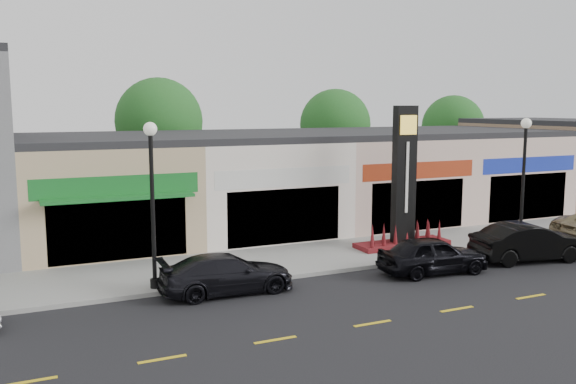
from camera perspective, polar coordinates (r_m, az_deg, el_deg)
name	(u,v)px	position (r m, az deg, el deg)	size (l,w,h in m)	color
ground	(400,283)	(21.81, 10.44, -8.40)	(120.00, 120.00, 0.00)	black
sidewalk	(339,254)	(25.36, 4.83, -5.79)	(52.00, 4.30, 0.15)	gray
curb	(368,267)	(23.48, 7.51, -6.96)	(52.00, 0.20, 0.15)	gray
shop_beige	(101,188)	(29.07, -17.10, 0.32)	(7.00, 10.85, 4.80)	tan
shop_cream	(245,181)	(30.72, -4.04, 1.05)	(7.00, 10.01, 4.80)	silver
shop_pink_w	(365,174)	(33.76, 7.18, 1.64)	(7.00, 10.01, 4.80)	beige
shop_pink_e	(465,169)	(37.86, 16.27, 2.07)	(7.00, 10.01, 4.80)	beige
shop_tan	(552,161)	(42.71, 23.46, 2.70)	(7.00, 10.01, 5.30)	#81654B
tree_rear_west	(159,121)	(37.53, -11.98, 6.48)	(5.20, 5.20, 7.83)	#382619
tree_rear_mid	(335,125)	(41.77, 4.43, 6.31)	(4.80, 4.80, 7.29)	#382619
tree_rear_east	(453,126)	(47.39, 15.16, 5.95)	(4.60, 4.60, 6.94)	#382619
lamp_west_near	(152,188)	(20.23, -12.60, 0.33)	(0.44, 0.44, 5.47)	black
lamp_east_near	(524,168)	(28.16, 21.20, 2.10)	(0.44, 0.44, 5.47)	black
pylon_sign	(404,197)	(26.37, 10.76, -0.49)	(4.20, 1.30, 6.00)	#51140D
car_dark_sedan	(227,274)	(20.35, -5.77, -7.60)	(4.48, 1.82, 1.30)	black
car_black_sedan	(433,255)	(23.14, 13.39, -5.74)	(4.10, 1.65, 1.40)	black
car_black_conv	(529,242)	(26.11, 21.66, -4.39)	(4.61, 1.61, 1.52)	black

